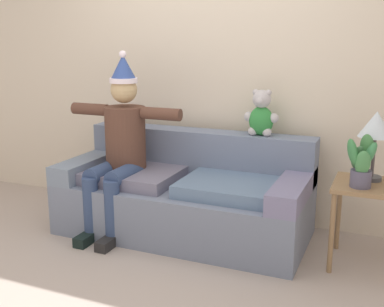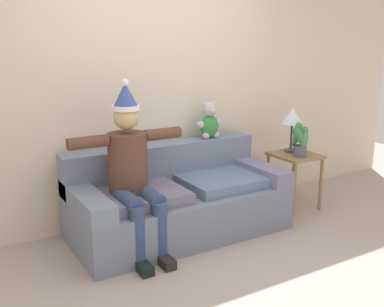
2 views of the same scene
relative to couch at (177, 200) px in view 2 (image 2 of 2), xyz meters
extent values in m
plane|color=#AC9D92|center=(0.00, -1.01, -0.32)|extent=(10.00, 10.00, 0.00)
cube|color=beige|center=(0.00, 0.54, 1.03)|extent=(7.00, 0.10, 2.70)
cube|color=slate|center=(0.00, -0.05, -0.11)|extent=(2.03, 0.93, 0.42)
cube|color=slate|center=(0.00, 0.29, 0.30)|extent=(2.03, 0.24, 0.39)
cube|color=slate|center=(-0.90, -0.05, 0.18)|extent=(0.22, 0.93, 0.15)
cube|color=slate|center=(0.90, -0.05, 0.18)|extent=(0.22, 0.93, 0.15)
cube|color=slate|center=(-0.46, -0.10, 0.15)|extent=(0.81, 0.65, 0.10)
cube|color=slate|center=(0.46, -0.10, 0.15)|extent=(0.81, 0.65, 0.10)
cylinder|color=brown|center=(-0.52, -0.07, 0.46)|extent=(0.34, 0.34, 0.52)
sphere|color=tan|center=(-0.52, -0.07, 0.86)|extent=(0.22, 0.22, 0.22)
cylinder|color=white|center=(-0.52, -0.07, 0.94)|extent=(0.23, 0.23, 0.04)
cone|color=#314A93|center=(-0.52, -0.07, 1.05)|extent=(0.21, 0.21, 0.20)
sphere|color=white|center=(-0.52, -0.07, 1.15)|extent=(0.06, 0.06, 0.06)
cylinder|color=navy|center=(-0.62, -0.27, 0.20)|extent=(0.14, 0.40, 0.14)
cylinder|color=navy|center=(-0.62, -0.47, -0.06)|extent=(0.13, 0.13, 0.52)
cube|color=black|center=(-0.62, -0.55, -0.28)|extent=(0.10, 0.24, 0.08)
cylinder|color=navy|center=(-0.42, -0.27, 0.20)|extent=(0.14, 0.40, 0.14)
cylinder|color=navy|center=(-0.42, -0.47, -0.06)|extent=(0.13, 0.13, 0.52)
cube|color=black|center=(-0.42, -0.55, -0.28)|extent=(0.10, 0.24, 0.08)
cylinder|color=brown|center=(-0.86, -0.07, 0.68)|extent=(0.34, 0.10, 0.10)
cylinder|color=brown|center=(-0.18, -0.07, 0.68)|extent=(0.34, 0.10, 0.10)
ellipsoid|color=#30893D|center=(0.55, 0.29, 0.62)|extent=(0.20, 0.16, 0.24)
sphere|color=#BCB8BB|center=(0.55, 0.29, 0.80)|extent=(0.15, 0.15, 0.15)
sphere|color=#BCB8BB|center=(0.55, 0.23, 0.79)|extent=(0.07, 0.07, 0.07)
sphere|color=#BCB8BB|center=(0.49, 0.29, 0.85)|extent=(0.05, 0.05, 0.05)
sphere|color=#BCB8BB|center=(0.60, 0.29, 0.85)|extent=(0.05, 0.05, 0.05)
sphere|color=#BCB8BB|center=(0.44, 0.29, 0.65)|extent=(0.08, 0.08, 0.08)
sphere|color=#BCB8BB|center=(0.49, 0.26, 0.53)|extent=(0.08, 0.08, 0.08)
sphere|color=#BCB8BB|center=(0.65, 0.29, 0.65)|extent=(0.08, 0.08, 0.08)
sphere|color=#BCB8BB|center=(0.61, 0.26, 0.53)|extent=(0.08, 0.08, 0.08)
cube|color=#8F6D48|center=(1.42, -0.08, 0.28)|extent=(0.45, 0.48, 0.03)
cylinder|color=#8F6D48|center=(1.22, -0.29, -0.03)|extent=(0.04, 0.04, 0.58)
cylinder|color=#8F6D48|center=(1.61, -0.29, -0.03)|extent=(0.04, 0.04, 0.58)
cylinder|color=#8F6D48|center=(1.22, 0.13, -0.03)|extent=(0.04, 0.04, 0.58)
cylinder|color=#8F6D48|center=(1.61, 0.13, -0.03)|extent=(0.04, 0.04, 0.58)
cylinder|color=#43444C|center=(1.44, 0.01, 0.31)|extent=(0.14, 0.14, 0.03)
cylinder|color=#473F41|center=(1.44, 0.01, 0.47)|extent=(0.02, 0.02, 0.28)
cone|color=silver|center=(1.44, 0.01, 0.70)|extent=(0.24, 0.24, 0.18)
cylinder|color=#514E64|center=(1.38, -0.19, 0.35)|extent=(0.14, 0.14, 0.12)
ellipsoid|color=#3A804C|center=(1.42, -0.19, 0.53)|extent=(0.13, 0.11, 0.20)
ellipsoid|color=#3C773F|center=(1.40, -0.14, 0.56)|extent=(0.13, 0.13, 0.20)
ellipsoid|color=#457A4B|center=(1.35, -0.15, 0.49)|extent=(0.13, 0.16, 0.20)
ellipsoid|color=#367A41|center=(1.31, -0.22, 0.54)|extent=(0.14, 0.16, 0.21)
ellipsoid|color=#45884C|center=(1.38, -0.24, 0.47)|extent=(0.11, 0.11, 0.19)
camera|label=1|loc=(1.53, -3.47, 1.27)|focal=44.41mm
camera|label=2|loc=(-1.97, -3.59, 1.50)|focal=42.33mm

